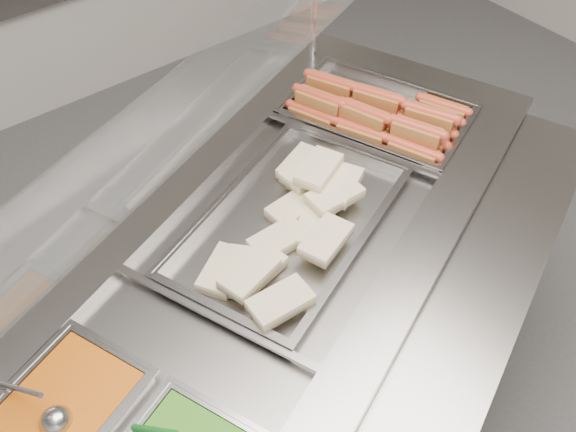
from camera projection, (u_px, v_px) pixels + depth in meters
steam_counter at (280, 329)px, 1.99m from camera, size 2.02×1.44×0.89m
tray_rail at (460, 326)px, 1.53m from camera, size 1.74×0.96×0.05m
sneeze_guard at (197, 95)px, 1.48m from camera, size 1.62×0.86×0.43m
pan_hotdogs at (377, 120)px, 2.06m from camera, size 0.51×0.63×0.10m
pan_wraps at (290, 226)px, 1.72m from camera, size 0.77×0.61×0.07m
pan_beans at (68, 411)px, 1.37m from camera, size 0.36×0.33×0.10m
hotdogs_in_buns at (377, 114)px, 2.01m from camera, size 0.46×0.55×0.11m
tortilla_wraps at (293, 221)px, 1.69m from camera, size 0.58×0.48×0.10m
ladle at (54, 419)px, 1.30m from camera, size 0.10×0.18×0.15m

